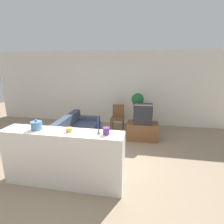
% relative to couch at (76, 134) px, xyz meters
% --- Properties ---
extents(ground_plane, '(14.00, 14.00, 0.00)m').
position_rel_couch_xyz_m(ground_plane, '(0.44, -1.35, -0.28)').
color(ground_plane, gray).
extents(wall_back, '(9.00, 0.06, 2.70)m').
position_rel_couch_xyz_m(wall_back, '(0.44, 2.08, 1.07)').
color(wall_back, silver).
rests_on(wall_back, ground_plane).
extents(couch, '(0.89, 1.90, 0.77)m').
position_rel_couch_xyz_m(couch, '(0.00, 0.00, 0.00)').
color(couch, '#384256').
rests_on(couch, ground_plane).
extents(tv_stand, '(0.91, 0.53, 0.53)m').
position_rel_couch_xyz_m(tv_stand, '(1.87, 0.65, -0.01)').
color(tv_stand, brown).
rests_on(tv_stand, ground_plane).
extents(television, '(0.54, 0.45, 0.57)m').
position_rel_couch_xyz_m(television, '(1.86, 0.65, 0.53)').
color(television, '#232328').
rests_on(television, tv_stand).
extents(wooden_chair, '(0.44, 0.44, 0.90)m').
position_rel_couch_xyz_m(wooden_chair, '(1.02, 1.25, 0.23)').
color(wooden_chair, brown).
rests_on(wooden_chair, ground_plane).
extents(plant_stand, '(0.18, 0.18, 0.74)m').
position_rel_couch_xyz_m(plant_stand, '(1.67, 1.44, 0.09)').
color(plant_stand, brown).
rests_on(plant_stand, ground_plane).
extents(potted_plant, '(0.42, 0.42, 0.55)m').
position_rel_couch_xyz_m(potted_plant, '(1.67, 1.44, 0.76)').
color(potted_plant, '#8E5B3D').
rests_on(potted_plant, plant_stand).
extents(foreground_counter, '(2.25, 0.44, 1.06)m').
position_rel_couch_xyz_m(foreground_counter, '(0.44, -1.71, 0.25)').
color(foreground_counter, white).
rests_on(foreground_counter, ground_plane).
extents(decorative_bowl, '(0.20, 0.20, 0.20)m').
position_rel_couch_xyz_m(decorative_bowl, '(-0.04, -1.71, 0.86)').
color(decorative_bowl, '#4C7AAD').
rests_on(decorative_bowl, foreground_counter).
extents(candle_jar, '(0.12, 0.12, 0.08)m').
position_rel_couch_xyz_m(candle_jar, '(0.59, -1.71, 0.83)').
color(candle_jar, gold).
rests_on(candle_jar, foreground_counter).
extents(candlestick, '(0.07, 0.07, 0.29)m').
position_rel_couch_xyz_m(candlestick, '(1.13, -1.71, 0.88)').
color(candlestick, '#B7933D').
rests_on(candlestick, foreground_counter).
extents(coffee_tin, '(0.12, 0.12, 0.12)m').
position_rel_couch_xyz_m(coffee_tin, '(1.26, -1.71, 0.85)').
color(coffee_tin, '#66337F').
rests_on(coffee_tin, foreground_counter).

